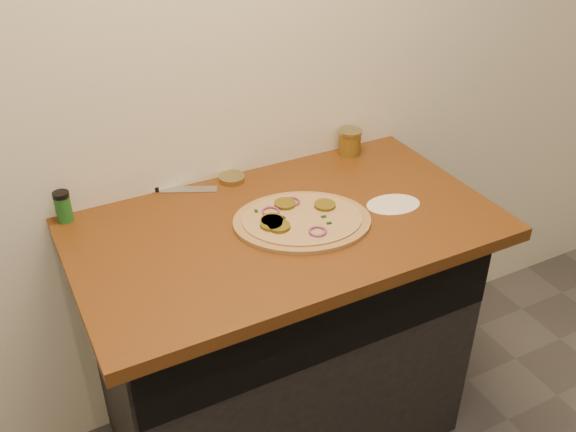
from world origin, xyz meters
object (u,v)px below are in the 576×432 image
salsa_jar (350,142)px  spice_shaker (63,207)px  chefs_knife (162,189)px  pizza (300,220)px

salsa_jar → spice_shaker: 0.94m
salsa_jar → spice_shaker: size_ratio=0.93×
chefs_knife → pizza: bearing=-50.9°
salsa_jar → spice_shaker: bearing=179.3°
chefs_knife → salsa_jar: (0.64, -0.05, 0.04)m
pizza → spice_shaker: bearing=151.5°
pizza → spice_shaker: 0.67m
chefs_knife → spice_shaker: spice_shaker is taller
chefs_knife → spice_shaker: size_ratio=2.90×
salsa_jar → spice_shaker: (-0.94, 0.01, 0.00)m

